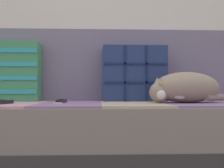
{
  "coord_description": "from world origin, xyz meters",
  "views": [
    {
      "loc": [
        -0.01,
        -1.41,
        0.44
      ],
      "look_at": [
        0.06,
        0.06,
        0.48
      ],
      "focal_mm": 45.0,
      "sensor_mm": 36.0,
      "label": 1
    }
  ],
  "objects": [
    {
      "name": "game_remote_far",
      "position": [
        -0.21,
        0.09,
        0.39
      ],
      "size": [
        0.05,
        0.19,
        0.02
      ],
      "color": "black",
      "rests_on": "couch"
    },
    {
      "name": "sleeping_cat",
      "position": [
        0.44,
        0.07,
        0.46
      ],
      "size": [
        0.43,
        0.27,
        0.17
      ],
      "color": "gray",
      "rests_on": "couch"
    },
    {
      "name": "sofa_backrest",
      "position": [
        0.0,
        0.48,
        0.61
      ],
      "size": [
        2.01,
        0.14,
        0.47
      ],
      "color": "slate",
      "rests_on": "couch"
    },
    {
      "name": "throw_pillow_quilted",
      "position": [
        0.21,
        0.33,
        0.55
      ],
      "size": [
        0.39,
        0.14,
        0.34
      ],
      "color": "navy",
      "rests_on": "couch"
    },
    {
      "name": "couch",
      "position": [
        -0.0,
        0.14,
        0.19
      ],
      "size": [
        2.05,
        0.83,
        0.38
      ],
      "color": "#3D3838",
      "rests_on": "ground_plane"
    },
    {
      "name": "game_remote_near",
      "position": [
        -0.49,
        -0.04,
        0.39
      ],
      "size": [
        0.1,
        0.19,
        0.02
      ],
      "color": "black",
      "rests_on": "couch"
    },
    {
      "name": "throw_pillow_striped",
      "position": [
        -0.58,
        0.33,
        0.56
      ],
      "size": [
        0.4,
        0.14,
        0.36
      ],
      "color": "#3D8956",
      "rests_on": "couch"
    }
  ]
}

